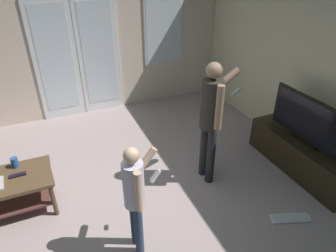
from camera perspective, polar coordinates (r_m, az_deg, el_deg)
The scene contains 11 objects.
ground_plane at distance 3.58m, azimuth -9.99°, elevation -16.10°, with size 5.66×5.42×0.02m, color #A5918F.
wall_back_with_doors at distance 5.29m, azimuth -18.45°, elevation 15.87°, with size 5.66×0.09×2.83m.
wall_right_plain at distance 4.21m, azimuth 28.54°, elevation 10.78°, with size 0.06×5.42×2.80m.
coffee_table at distance 3.75m, azimuth -28.62°, elevation -10.51°, with size 0.96×0.58×0.45m.
tv_stand at distance 4.32m, azimuth 24.03°, elevation -5.30°, with size 0.40×1.56×0.45m.
flat_screen_tv at distance 4.06m, azimuth 25.51°, elevation 0.84°, with size 0.08×1.18×0.60m.
person_adult at distance 3.49m, azimuth 8.37°, elevation 2.32°, with size 0.63×0.42×1.56m.
person_child at distance 2.71m, azimuth -6.35°, elevation -12.66°, with size 0.40×0.33×1.20m.
loose_keyboard at distance 3.70m, azimuth 22.47°, elevation -16.06°, with size 0.46×0.27×0.02m.
cup_near_edge at distance 3.79m, azimuth -27.39°, elevation -6.25°, with size 0.08×0.08×0.12m, color #285399.
tv_remote_black at distance 3.66m, azimuth -26.94°, elevation -8.41°, with size 0.17×0.05×0.02m, color black.
Camera 1 is at (-0.42, -2.46, 2.55)m, focal length 31.68 mm.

